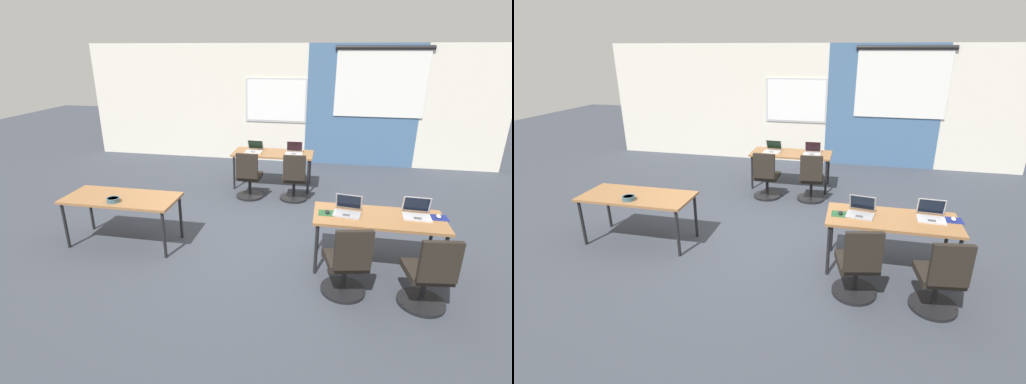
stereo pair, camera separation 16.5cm
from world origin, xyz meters
The scene contains 18 objects.
ground_plane centered at (0.00, 0.00, 0.00)m, with size 24.00×24.00×0.00m.
back_wall_assembly centered at (0.05, 4.20, 1.41)m, with size 10.00×0.27×2.80m.
desk_near_left centered at (-1.75, -0.60, 0.66)m, with size 1.60×0.70×0.72m.
desk_near_right centered at (1.75, -0.60, 0.66)m, with size 1.60×0.70×0.72m.
desk_far_center centered at (0.00, 2.20, 0.66)m, with size 1.60×0.70×0.72m.
laptop_near_right_inner centered at (1.37, -0.57, 0.77)m, with size 0.37×0.35×0.23m.
mousepad_near_right_inner centered at (1.12, -0.62, 0.72)m, with size 0.22×0.19×0.00m.
mouse_near_right_inner centered at (1.12, -0.62, 0.74)m, with size 0.06×0.10×0.03m.
chair_near_right_inner centered at (1.37, -1.30, 0.38)m, with size 0.52×0.58×0.92m.
laptop_near_right_end centered at (2.21, -0.50, 0.77)m, with size 0.34×0.31×0.23m.
mousepad_near_right_end centered at (2.47, -0.50, 0.72)m, with size 0.22×0.19×0.00m.
mouse_near_right_end centered at (2.47, -0.50, 0.74)m, with size 0.06×0.10×0.03m.
chair_near_right_end centered at (2.22, -1.37, 0.38)m, with size 0.52×0.56×0.92m.
laptop_far_left centered at (-0.38, 2.21, 0.77)m, with size 0.35×0.34×0.22m.
chair_far_left centered at (-0.34, 1.46, 0.38)m, with size 0.52×0.54×0.92m.
laptop_far_right centered at (0.42, 2.21, 0.77)m, with size 0.34×0.29×0.23m.
chair_far_right centered at (0.50, 1.51, 0.38)m, with size 0.52×0.55×0.92m.
snack_bowl centered at (-1.76, -0.79, 0.76)m, with size 0.18×0.18×0.06m.
Camera 2 is at (1.22, -5.05, 2.68)m, focal length 26.40 mm.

